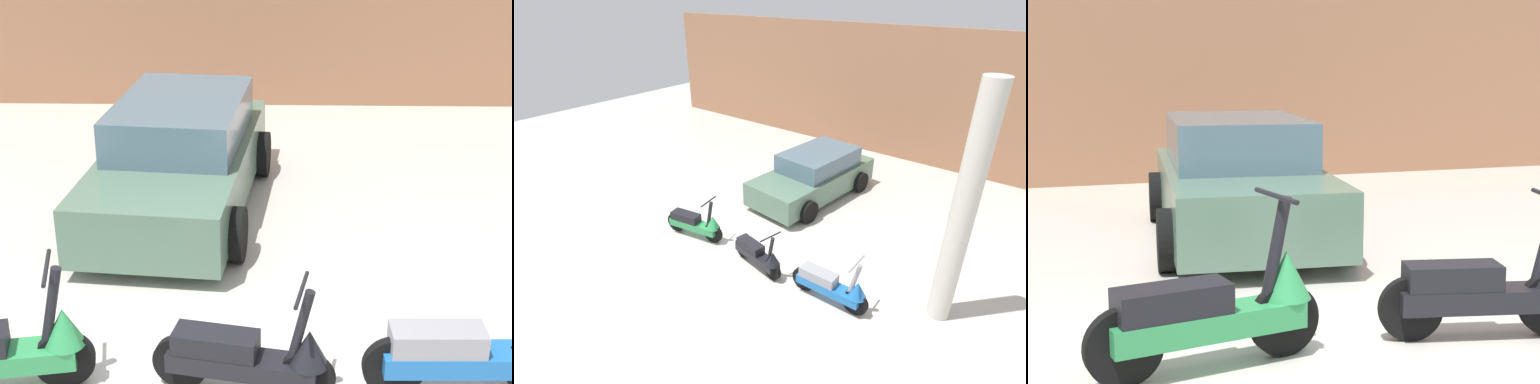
# 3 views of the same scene
# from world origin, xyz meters

# --- Properties ---
(ground_plane) EXTENTS (28.00, 28.00, 0.00)m
(ground_plane) POSITION_xyz_m (0.00, 0.00, 0.00)
(ground_plane) COLOR beige
(wall_back) EXTENTS (19.60, 0.12, 4.17)m
(wall_back) POSITION_xyz_m (0.00, 7.91, 2.08)
(wall_back) COLOR #9E6B4C
(wall_back) RESTS_ON ground_plane
(scooter_front_left) EXTENTS (1.49, 0.61, 1.05)m
(scooter_front_left) POSITION_xyz_m (-1.21, 0.37, 0.37)
(scooter_front_left) COLOR black
(scooter_front_left) RESTS_ON ground_plane
(scooter_front_right) EXTENTS (1.39, 0.57, 0.98)m
(scooter_front_right) POSITION_xyz_m (0.66, 0.36, 0.35)
(scooter_front_right) COLOR black
(scooter_front_right) RESTS_ON ground_plane
(car_rear_left) EXTENTS (2.08, 3.86, 1.26)m
(car_rear_left) POSITION_xyz_m (-0.24, 3.81, 0.61)
(car_rear_left) COLOR #51705B
(car_rear_left) RESTS_ON ground_plane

